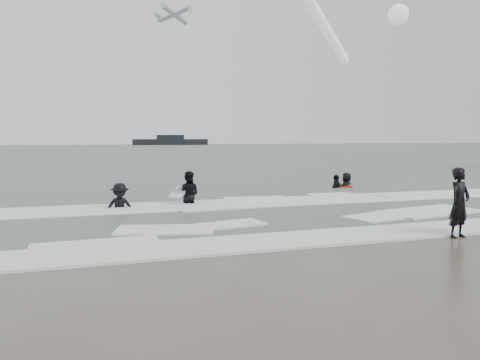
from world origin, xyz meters
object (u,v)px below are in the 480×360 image
object	(u,v)px
surfer_centre	(458,237)
vessel_horizon	(170,141)
surfer_right_near	(336,188)
surfer_breaker	(120,210)
surfer_right_far	(347,185)
airshow_jet	(301,14)
surfer_wading	(188,205)

from	to	relation	value
surfer_centre	vessel_horizon	distance (m)	147.77
surfer_centre	surfer_right_near	distance (m)	12.08
surfer_breaker	surfer_right_far	xyz separation A→B (m)	(12.61, 5.36, 0.00)
surfer_centre	vessel_horizon	world-z (taller)	vessel_horizon
airshow_jet	surfer_right_far	bearing A→B (deg)	-110.44
surfer_breaker	surfer_centre	bearing A→B (deg)	-51.68
surfer_right_far	surfer_wading	bearing A→B (deg)	-20.88
surfer_wading	vessel_horizon	distance (m)	140.36
surfer_right_far	vessel_horizon	distance (m)	134.48
vessel_horizon	airshow_jet	bearing A→B (deg)	-88.73
surfer_right_near	vessel_horizon	xyz separation A→B (m)	(12.28, 135.24, 1.26)
surfer_wading	surfer_right_near	world-z (taller)	surfer_wading
surfer_centre	vessel_horizon	xyz separation A→B (m)	(15.08, 146.99, 1.26)
airshow_jet	surfer_breaker	bearing A→B (deg)	-122.37
surfer_centre	surfer_wading	distance (m)	10.05
surfer_breaker	surfer_right_far	size ratio (longest dim) A/B	0.99
surfer_centre	surfer_breaker	xyz separation A→B (m)	(-8.50, 7.61, 0.00)
surfer_breaker	vessel_horizon	size ratio (longest dim) A/B	0.07
surfer_breaker	surfer_wading	bearing A→B (deg)	2.56
surfer_centre	surfer_wading	world-z (taller)	surfer_centre
surfer_wading	vessel_horizon	world-z (taller)	vessel_horizon
surfer_right_far	vessel_horizon	size ratio (longest dim) A/B	0.08
surfer_centre	surfer_right_far	bearing A→B (deg)	56.01
surfer_centre	airshow_jet	world-z (taller)	airshow_jet
surfer_right_far	airshow_jet	distance (m)	42.13
surfer_centre	surfer_wading	size ratio (longest dim) A/B	1.01
surfer_centre	surfer_right_near	xyz separation A→B (m)	(2.80, 11.75, 0.00)
surfer_breaker	surfer_right_far	distance (m)	13.70
surfer_wading	surfer_breaker	size ratio (longest dim) A/B	1.02
vessel_horizon	surfer_centre	bearing A→B (deg)	-95.86
surfer_wading	vessel_horizon	bearing A→B (deg)	-76.22
surfer_right_near	airshow_jet	bearing A→B (deg)	-148.85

